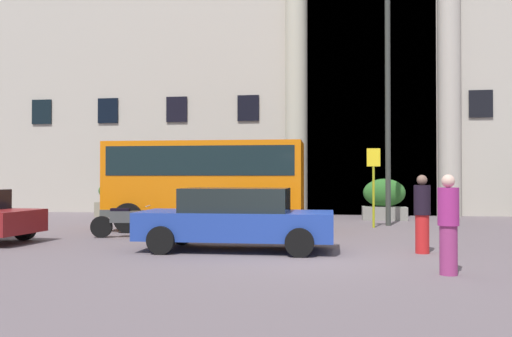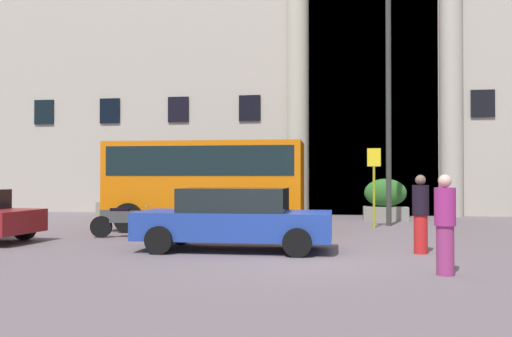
# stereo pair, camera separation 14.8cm
# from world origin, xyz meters

# --- Properties ---
(ground_plane) EXTENTS (80.00, 64.00, 0.12)m
(ground_plane) POSITION_xyz_m (0.00, 0.00, -0.06)
(ground_plane) COLOR #605459
(office_building_facade) EXTENTS (33.61, 9.73, 21.88)m
(office_building_facade) POSITION_xyz_m (0.01, 17.48, 10.92)
(office_building_facade) COLOR #AFA79A
(office_building_facade) RESTS_ON ground_plane
(orange_minibus) EXTENTS (6.16, 2.71, 2.79)m
(orange_minibus) POSITION_xyz_m (-3.50, 5.50, 1.66)
(orange_minibus) COLOR orange
(orange_minibus) RESTS_ON ground_plane
(bus_stop_sign) EXTENTS (0.44, 0.08, 2.64)m
(bus_stop_sign) POSITION_xyz_m (1.82, 7.06, 1.63)
(bus_stop_sign) COLOR #999F19
(bus_stop_sign) RESTS_ON ground_plane
(hedge_planter_far_east) EXTENTS (1.70, 0.91, 1.61)m
(hedge_planter_far_east) POSITION_xyz_m (2.46, 10.41, 0.78)
(hedge_planter_far_east) COLOR gray
(hedge_planter_far_east) RESTS_ON ground_plane
(hedge_planter_far_west) EXTENTS (1.94, 0.73, 1.56)m
(hedge_planter_far_west) POSITION_xyz_m (-8.51, 10.57, 0.75)
(hedge_planter_far_west) COLOR gray
(hedge_planter_far_west) RESTS_ON ground_plane
(hedge_planter_east) EXTENTS (1.89, 0.95, 1.25)m
(hedge_planter_east) POSITION_xyz_m (-2.22, 10.74, 0.60)
(hedge_planter_east) COLOR gray
(hedge_planter_east) RESTS_ON ground_plane
(white_taxi_kerbside) EXTENTS (4.47, 1.98, 1.44)m
(white_taxi_kerbside) POSITION_xyz_m (-1.70, 0.93, 0.73)
(white_taxi_kerbside) COLOR #1F3B96
(white_taxi_kerbside) RESTS_ON ground_plane
(motorcycle_near_kerb) EXTENTS (2.00, 0.58, 0.89)m
(motorcycle_near_kerb) POSITION_xyz_m (-5.22, 3.03, 0.46)
(motorcycle_near_kerb) COLOR black
(motorcycle_near_kerb) RESTS_ON ground_plane
(pedestrian_man_crossing) EXTENTS (0.36, 0.36, 1.74)m
(pedestrian_man_crossing) POSITION_xyz_m (2.51, -1.62, 0.88)
(pedestrian_man_crossing) COLOR #91306A
(pedestrian_man_crossing) RESTS_ON ground_plane
(pedestrian_man_red_shirt) EXTENTS (0.36, 0.36, 1.74)m
(pedestrian_man_red_shirt) POSITION_xyz_m (2.47, 1.04, 0.88)
(pedestrian_man_red_shirt) COLOR red
(pedestrian_man_red_shirt) RESTS_ON ground_plane
(lamppost_plaza_centre) EXTENTS (0.40, 0.40, 8.43)m
(lamppost_plaza_centre) POSITION_xyz_m (2.37, 7.87, 4.85)
(lamppost_plaza_centre) COLOR #323631
(lamppost_plaza_centre) RESTS_ON ground_plane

